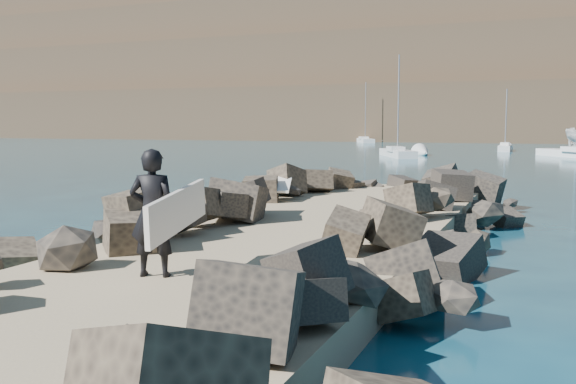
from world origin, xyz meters
The scene contains 11 objects.
ground centered at (0.00, 0.00, 0.00)m, with size 800.00×800.00×0.00m, color #0F384C.
jetty centered at (0.00, -2.00, 0.30)m, with size 6.00×26.00×0.60m, color #8C7759.
riprap_left centered at (-2.90, -1.50, 0.50)m, with size 2.60×22.00×1.00m, color black.
riprap_right centered at (2.90, -1.50, 0.50)m, with size 2.60×22.00×1.00m, color black.
headland centered at (10.00, 160.00, 16.00)m, with size 360.00×140.00×32.00m, color #2D4919.
surfboard_resting centered at (-2.59, 4.92, 1.04)m, with size 0.55×2.18×0.07m, color white.
surfer_with_board centered at (-0.39, -5.43, 1.60)m, with size 1.16×2.43×1.99m.
sailboat_e centered at (-22.33, 87.27, 0.35)m, with size 5.02×8.28×9.83m.
sailboat_a centered at (-7.49, 43.88, 0.35)m, with size 4.92×7.73×9.29m.
sailboat_b centered at (0.76, 60.93, 0.35)m, with size 1.31×5.66×6.95m.
sailboat_c centered at (7.49, 49.07, 0.35)m, with size 6.83×8.43×10.61m.
Camera 1 is at (5.15, -13.71, 2.95)m, focal length 40.00 mm.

